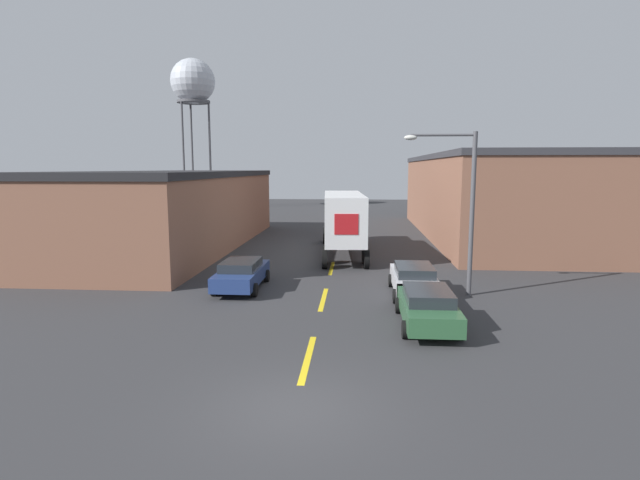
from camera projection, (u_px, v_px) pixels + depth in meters
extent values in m
plane|color=#333335|center=(294.00, 409.00, 11.63)|extent=(160.00, 160.00, 0.00)
cube|color=yellow|center=(308.00, 358.00, 14.76)|extent=(0.20, 3.78, 0.01)
cube|color=yellow|center=(323.00, 299.00, 21.42)|extent=(0.20, 3.78, 0.01)
cube|color=yellow|center=(332.00, 268.00, 28.09)|extent=(0.20, 3.78, 0.01)
cube|color=brown|center=(176.00, 212.00, 35.41)|extent=(8.79, 25.65, 4.99)
cube|color=#232326|center=(175.00, 174.00, 35.02)|extent=(8.99, 25.85, 0.40)
cube|color=brown|center=(506.00, 198.00, 41.10)|extent=(13.26, 29.22, 6.27)
cube|color=#333338|center=(508.00, 157.00, 40.62)|extent=(13.46, 29.42, 0.40)
cube|color=silver|center=(341.00, 217.00, 37.59)|extent=(2.39, 2.75, 2.85)
cube|color=white|center=(344.00, 216.00, 31.35)|extent=(2.92, 9.34, 2.80)
cube|color=red|center=(346.00, 224.00, 26.78)|extent=(1.29, 0.11, 1.12)
cylinder|color=black|center=(356.00, 235.00, 38.10)|extent=(0.35, 1.11, 1.09)
cylinder|color=black|center=(325.00, 235.00, 38.13)|extent=(0.35, 1.11, 1.09)
cylinder|color=black|center=(357.00, 237.00, 37.06)|extent=(0.35, 1.11, 1.09)
cylinder|color=black|center=(325.00, 237.00, 37.09)|extent=(0.35, 1.11, 1.09)
cylinder|color=black|center=(365.00, 255.00, 29.25)|extent=(0.35, 1.11, 1.09)
cylinder|color=black|center=(325.00, 255.00, 29.28)|extent=(0.35, 1.11, 1.09)
cylinder|color=black|center=(367.00, 259.00, 27.86)|extent=(0.35, 1.11, 1.09)
cylinder|color=black|center=(325.00, 259.00, 27.89)|extent=(0.35, 1.11, 1.09)
cube|color=silver|center=(414.00, 281.00, 22.08)|extent=(1.79, 4.74, 0.65)
cube|color=#23282D|center=(414.00, 270.00, 21.86)|extent=(1.57, 2.47, 0.41)
cylinder|color=black|center=(429.00, 281.00, 23.51)|extent=(0.22, 0.61, 0.61)
cylinder|color=black|center=(391.00, 280.00, 23.64)|extent=(0.22, 0.61, 0.61)
cylinder|color=black|center=(439.00, 297.00, 20.61)|extent=(0.22, 0.61, 0.61)
cylinder|color=black|center=(396.00, 296.00, 20.74)|extent=(0.22, 0.61, 0.61)
cube|color=navy|center=(242.00, 275.00, 23.27)|extent=(1.79, 4.74, 0.65)
cube|color=#23282D|center=(241.00, 265.00, 23.05)|extent=(1.57, 2.47, 0.41)
cylinder|color=black|center=(267.00, 276.00, 24.70)|extent=(0.22, 0.61, 0.61)
cylinder|color=black|center=(231.00, 275.00, 24.83)|extent=(0.22, 0.61, 0.61)
cylinder|color=black|center=(254.00, 290.00, 21.79)|extent=(0.22, 0.61, 0.61)
cylinder|color=black|center=(214.00, 289.00, 21.93)|extent=(0.22, 0.61, 0.61)
cube|color=#2D5B38|center=(427.00, 308.00, 17.78)|extent=(1.79, 4.74, 0.65)
cube|color=#23282D|center=(428.00, 295.00, 17.56)|extent=(1.57, 2.47, 0.41)
cylinder|color=black|center=(445.00, 306.00, 19.21)|extent=(0.22, 0.61, 0.61)
cylinder|color=black|center=(398.00, 305.00, 19.34)|extent=(0.22, 0.61, 0.61)
cylinder|color=black|center=(461.00, 331.00, 16.30)|extent=(0.22, 0.61, 0.61)
cylinder|color=black|center=(405.00, 330.00, 16.44)|extent=(0.22, 0.61, 0.61)
cylinder|color=#47474C|center=(210.00, 155.00, 68.73)|extent=(0.28, 0.28, 14.75)
cylinder|color=#47474C|center=(192.00, 156.00, 70.75)|extent=(0.28, 0.28, 14.75)
cylinder|color=#47474C|center=(183.00, 155.00, 67.18)|extent=(0.28, 0.28, 14.75)
cylinder|color=#4C4C51|center=(194.00, 102.00, 67.86)|extent=(4.46, 4.46, 0.30)
sphere|color=#B7BCC6|center=(193.00, 81.00, 67.47)|extent=(5.97, 5.97, 5.97)
cylinder|color=#4C4C51|center=(472.00, 215.00, 21.59)|extent=(0.20, 0.20, 7.13)
cylinder|color=#4C4C51|center=(443.00, 135.00, 21.20)|extent=(2.72, 0.11, 0.11)
ellipsoid|color=silver|center=(411.00, 138.00, 21.32)|extent=(0.56, 0.32, 0.22)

